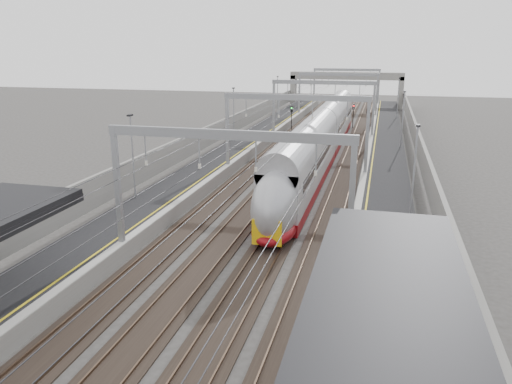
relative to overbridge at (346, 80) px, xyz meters
The scene contains 11 objects.
platform_left 55.79m from the overbridge, 98.28° to the right, with size 4.00×120.00×1.00m, color black.
platform_right 55.79m from the overbridge, 81.72° to the right, with size 4.00×120.00×1.00m, color black.
tracks 55.25m from the overbridge, 90.00° to the right, with size 11.40×140.00×0.20m.
overhead_line 48.39m from the overbridge, 90.00° to the right, with size 13.00×140.00×6.60m.
overbridge is the anchor object (origin of this frame).
wall_left 56.25m from the overbridge, 101.51° to the right, with size 0.30×120.00×3.20m, color slate.
wall_right 56.25m from the overbridge, 78.49° to the right, with size 0.30×120.00×3.20m, color slate.
train 52.08m from the overbridge, 88.35° to the right, with size 2.78×50.59×4.39m.
signal_green 31.54m from the overbridge, 99.53° to the right, with size 0.32×0.32×3.48m.
signal_red_near 26.45m from the overbridge, 83.01° to the right, with size 0.32×0.32×3.48m.
signal_red_far 31.51m from the overbridge, 80.09° to the right, with size 0.32×0.32×3.48m.
Camera 1 is at (7.50, -1.57, 11.53)m, focal length 35.00 mm.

